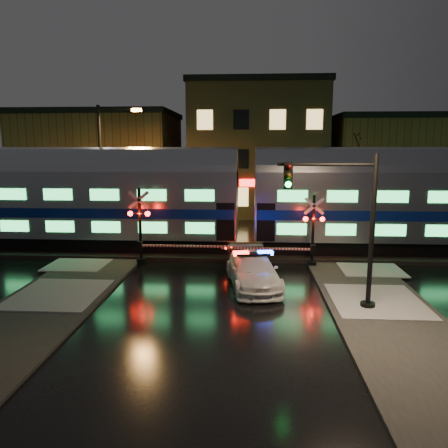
{
  "coord_description": "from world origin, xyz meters",
  "views": [
    {
      "loc": [
        1.46,
        -19.91,
        6.15
      ],
      "look_at": [
        0.08,
        2.5,
        2.2
      ],
      "focal_mm": 35.0,
      "sensor_mm": 36.0,
      "label": 1
    }
  ],
  "objects_px": {
    "police_car": "(253,271)",
    "crossing_signal_left": "(147,233)",
    "streetlight": "(105,163)",
    "crossing_signal_right": "(306,238)",
    "traffic_light": "(347,229)"
  },
  "relations": [
    {
      "from": "crossing_signal_right",
      "to": "streetlight",
      "type": "relative_size",
      "value": 0.6
    },
    {
      "from": "crossing_signal_left",
      "to": "crossing_signal_right",
      "type": "bearing_deg",
      "value": -0.05
    },
    {
      "from": "crossing_signal_left",
      "to": "streetlight",
      "type": "xyz_separation_m",
      "value": [
        -4.31,
        6.69,
        3.44
      ]
    },
    {
      "from": "police_car",
      "to": "traffic_light",
      "type": "height_order",
      "value": "traffic_light"
    },
    {
      "from": "streetlight",
      "to": "crossing_signal_right",
      "type": "bearing_deg",
      "value": -27.97
    },
    {
      "from": "police_car",
      "to": "crossing_signal_left",
      "type": "bearing_deg",
      "value": 139.63
    },
    {
      "from": "crossing_signal_left",
      "to": "traffic_light",
      "type": "xyz_separation_m",
      "value": [
        9.04,
        -6.03,
        1.47
      ]
    },
    {
      "from": "crossing_signal_left",
      "to": "traffic_light",
      "type": "relative_size",
      "value": 0.97
    },
    {
      "from": "crossing_signal_right",
      "to": "traffic_light",
      "type": "distance_m",
      "value": 6.28
    },
    {
      "from": "police_car",
      "to": "streetlight",
      "type": "relative_size",
      "value": 0.59
    },
    {
      "from": "police_car",
      "to": "crossing_signal_left",
      "type": "relative_size",
      "value": 0.92
    },
    {
      "from": "crossing_signal_left",
      "to": "streetlight",
      "type": "distance_m",
      "value": 8.67
    },
    {
      "from": "police_car",
      "to": "streetlight",
      "type": "distance_m",
      "value": 14.79
    },
    {
      "from": "police_car",
      "to": "crossing_signal_left",
      "type": "height_order",
      "value": "crossing_signal_left"
    },
    {
      "from": "crossing_signal_right",
      "to": "crossing_signal_left",
      "type": "bearing_deg",
      "value": 179.95
    }
  ]
}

